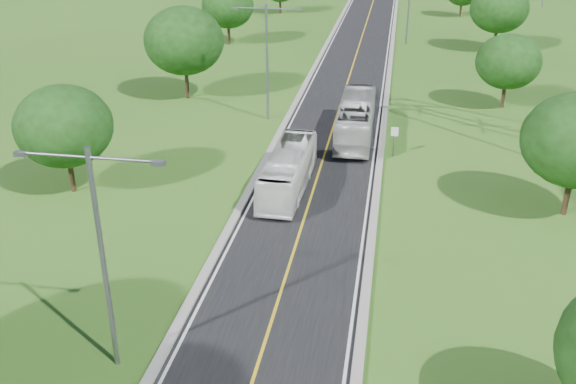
% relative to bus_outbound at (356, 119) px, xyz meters
% --- Properties ---
extents(ground, '(260.00, 260.00, 0.00)m').
position_rel_bus_outbound_xyz_m(ground, '(-2.04, 18.57, -1.67)').
color(ground, '#2C5818').
rests_on(ground, ground).
extents(road, '(8.00, 150.00, 0.06)m').
position_rel_bus_outbound_xyz_m(road, '(-2.04, 24.57, -1.64)').
color(road, black).
rests_on(road, ground).
extents(curb_left, '(0.50, 150.00, 0.22)m').
position_rel_bus_outbound_xyz_m(curb_left, '(-6.29, 24.57, -1.56)').
color(curb_left, gray).
rests_on(curb_left, ground).
extents(curb_right, '(0.50, 150.00, 0.22)m').
position_rel_bus_outbound_xyz_m(curb_right, '(2.21, 24.57, -1.56)').
color(curb_right, gray).
rests_on(curb_right, ground).
extents(speed_limit_sign, '(0.55, 0.09, 2.40)m').
position_rel_bus_outbound_xyz_m(speed_limit_sign, '(3.16, -3.45, -0.07)').
color(speed_limit_sign, slate).
rests_on(speed_limit_sign, ground).
extents(streetlight_near_left, '(5.90, 0.25, 10.00)m').
position_rel_bus_outbound_xyz_m(streetlight_near_left, '(-8.04, -29.43, 4.28)').
color(streetlight_near_left, slate).
rests_on(streetlight_near_left, ground).
extents(streetlight_mid_left, '(5.90, 0.25, 10.00)m').
position_rel_bus_outbound_xyz_m(streetlight_mid_left, '(-8.04, 3.57, 4.28)').
color(streetlight_mid_left, slate).
rests_on(streetlight_mid_left, ground).
extents(tree_lb, '(6.30, 6.30, 7.33)m').
position_rel_bus_outbound_xyz_m(tree_lb, '(-18.04, -13.43, 2.98)').
color(tree_lb, black).
rests_on(tree_lb, ground).
extents(tree_lc, '(7.56, 7.56, 8.79)m').
position_rel_bus_outbound_xyz_m(tree_lc, '(-17.04, 8.57, 3.91)').
color(tree_lc, black).
rests_on(tree_lc, ground).
extents(tree_ld, '(6.72, 6.72, 7.82)m').
position_rel_bus_outbound_xyz_m(tree_ld, '(-19.04, 32.57, 3.29)').
color(tree_ld, black).
rests_on(tree_ld, ground).
extents(tree_rc, '(5.88, 5.88, 6.84)m').
position_rel_bus_outbound_xyz_m(tree_rc, '(12.96, 10.57, 2.67)').
color(tree_rc, black).
rests_on(tree_rc, ground).
extents(tree_rd, '(7.14, 7.14, 8.30)m').
position_rel_bus_outbound_xyz_m(tree_rd, '(14.96, 34.57, 3.60)').
color(tree_rd, black).
rests_on(tree_rd, ground).
extents(bus_outbound, '(2.83, 11.56, 3.21)m').
position_rel_bus_outbound_xyz_m(bus_outbound, '(0.00, 0.00, 0.00)').
color(bus_outbound, beige).
rests_on(bus_outbound, road).
extents(bus_inbound, '(2.58, 10.18, 2.82)m').
position_rel_bus_outbound_xyz_m(bus_inbound, '(-3.73, -10.80, -0.19)').
color(bus_inbound, white).
rests_on(bus_inbound, road).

